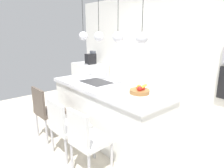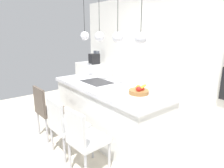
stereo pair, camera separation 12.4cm
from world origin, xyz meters
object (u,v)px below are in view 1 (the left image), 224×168
Objects in this scene: coffee_machine at (91,59)px; chair_middle at (66,125)px; fruit_bowl at (140,91)px; chair_near at (47,110)px; chair_far at (87,138)px.

coffee_machine reaches higher than chair_middle.
fruit_bowl is 0.34× the size of chair_middle.
chair_far is at bearing -0.08° from chair_near.
coffee_machine is 3.20m from chair_middle.
fruit_bowl is 0.78× the size of coffee_machine.
chair_middle is 0.97× the size of chair_far.
chair_near is (-1.27, -0.90, -0.45)m from fruit_bowl.
fruit_bowl is 0.32× the size of chair_near.
coffee_machine reaches higher than fruit_bowl.
chair_middle is (2.35, -2.11, -0.54)m from coffee_machine.
chair_far is (2.90, -2.11, -0.53)m from coffee_machine.
fruit_bowl is at bearing 85.74° from chair_far.
chair_near reaches higher than chair_middle.
fruit_bowl is at bearing 55.64° from chair_middle.
coffee_machine is 3.62m from chair_far.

